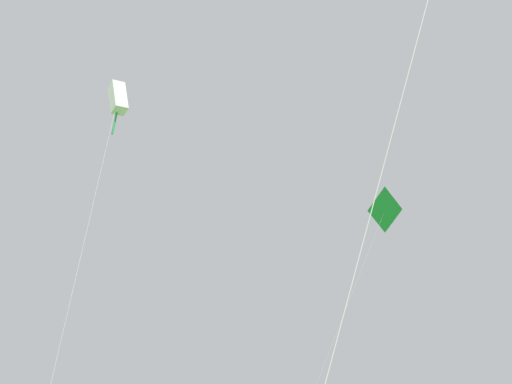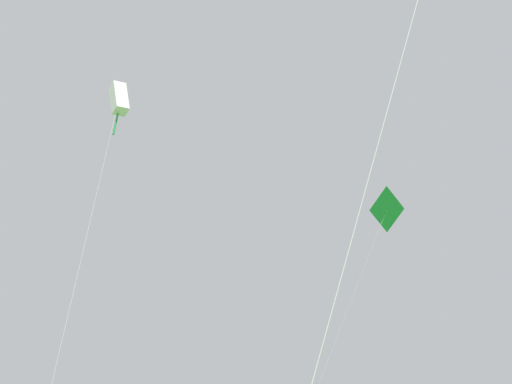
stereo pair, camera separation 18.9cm
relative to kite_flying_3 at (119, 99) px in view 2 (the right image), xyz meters
name	(u,v)px [view 2 (the right image)]	position (x,y,z in m)	size (l,w,h in m)	color
kite_flying_3	(119,99)	(0.00, 0.00, 0.00)	(3.27, 4.16, 19.48)	silver
kite_flying_4	(386,211)	(16.19, -3.30, -3.80)	(5.01, 6.97, 15.50)	silver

